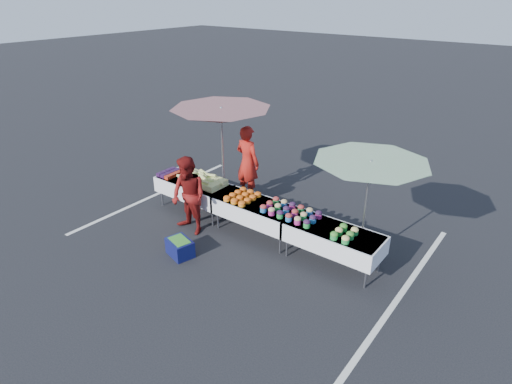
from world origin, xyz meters
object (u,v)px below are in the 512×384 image
Objects in this scene: vendor at (248,162)px; storage_bin at (180,247)px; umbrella_left at (221,116)px; table_right at (333,238)px; customer at (189,196)px; table_left at (194,188)px; umbrella_right at (370,170)px; table_center at (256,210)px.

storage_bin is (0.57, -2.87, -0.74)m from vendor.
umbrella_left is 4.16× the size of storage_bin.
vendor is 0.73× the size of umbrella_left.
customer is (-3.00, -0.75, 0.26)m from table_right.
table_left is at bearing 180.00° from table_right.
umbrella_left is (-0.40, 1.55, 1.29)m from customer.
table_right is 1.01× the size of vendor.
table_left and table_right have the same top height.
umbrella_left is at bearing 62.76° from vendor.
umbrella_left reaches higher than customer.
umbrella_right is at bearing 48.92° from storage_bin.
umbrella_right is at bearing 24.71° from customer.
umbrella_left reaches higher than storage_bin.
table_center is 2.37m from umbrella_left.
table_center reaches higher than storage_bin.
table_center is at bearing 38.04° from customer.
umbrella_right reaches higher than storage_bin.
customer is (0.60, -0.75, 0.26)m from table_left.
storage_bin is at bearing -54.56° from table_left.
vendor is 1.37m from umbrella_left.
table_left is 1.80m from table_center.
customer reaches higher than table_left.
table_center and table_right have the same top height.
umbrella_left is (-3.40, 0.80, 1.55)m from table_right.
umbrella_right is (3.79, -0.40, -0.24)m from umbrella_left.
umbrella_right is at bearing 10.35° from table_center.
storage_bin is at bearing -146.30° from umbrella_right.
table_center is at bearing 137.58° from vendor.
vendor reaches higher than table_center.
table_left is at bearing -104.05° from umbrella_left.
storage_bin is (-2.90, -1.93, -1.72)m from umbrella_right.
table_left is 0.89× the size of umbrella_right.
table_right is 3.37m from vendor.
table_center is at bearing -26.57° from umbrella_left.
customer is at bearing -161.25° from umbrella_right.
umbrella_left is 1.21× the size of umbrella_right.
storage_bin is (0.49, -0.78, -0.67)m from customer.
table_left is 3.60m from table_right.
vendor is at bearing 164.87° from umbrella_right.
table_right is at bearing 0.00° from table_center.
table_center is at bearing 180.00° from table_right.
umbrella_left is at bearing 110.55° from customer.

